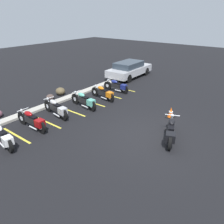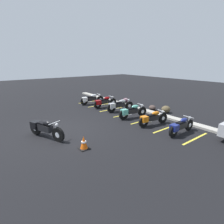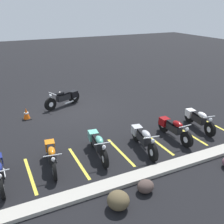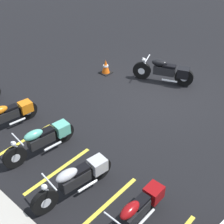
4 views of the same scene
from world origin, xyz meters
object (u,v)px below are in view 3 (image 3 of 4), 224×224
Objects in this scene: parked_bike_1 at (173,128)px; landscape_rock_1 at (146,186)px; parked_bike_4 at (52,154)px; motorcycle_black_featured at (64,97)px; traffic_cone at (26,114)px; landscape_rock_0 at (118,200)px; parked_bike_0 at (198,119)px; parked_bike_2 at (143,138)px; parked_bike_3 at (98,144)px.

parked_bike_1 is 3.65m from landscape_rock_1.
motorcycle_black_featured is at bearing 167.77° from parked_bike_4.
landscape_rock_0 is at bearing 99.78° from traffic_cone.
parked_bike_1 is at bearing -73.00° from parked_bike_0.
parked_bike_0 is 3.13m from parked_bike_2.
parked_bike_3 reaches higher than parked_bike_1.
parked_bike_4 is at bearing -50.29° from landscape_rock_1.
parked_bike_1 is at bearing 94.52° from parked_bike_3.
landscape_rock_1 is at bearing -166.97° from landscape_rock_0.
parked_bike_2 is at bearing -133.46° from landscape_rock_0.
parked_bike_2 reaches higher than parked_bike_0.
parked_bike_3 is 1.64m from parked_bike_4.
parked_bike_4 is (1.97, 5.24, -0.05)m from motorcycle_black_featured.
landscape_rock_0 is 1.20× the size of landscape_rock_1.
landscape_rock_0 is (0.56, 2.71, -0.19)m from parked_bike_3.
parked_bike_4 is at bearing -91.98° from parked_bike_1.
traffic_cone is (1.22, -7.07, 0.02)m from landscape_rock_0.
motorcycle_black_featured reaches higher than landscape_rock_0.
parked_bike_0 reaches higher than landscape_rock_1.
parked_bike_1 reaches higher than landscape_rock_0.
parked_bike_2 is (1.55, 0.21, 0.01)m from parked_bike_1.
landscape_rock_0 is (-1.08, 2.74, -0.17)m from parked_bike_4.
traffic_cone is (1.78, -4.35, -0.18)m from parked_bike_3.
parked_bike_3 is 4.70m from traffic_cone.
parked_bike_0 is 6.04m from landscape_rock_0.
parked_bike_1 reaches higher than parked_bike_4.
parked_bike_3 reaches higher than parked_bike_0.
parked_bike_3 is at bearing -81.06° from parked_bike_0.
traffic_cone is at bearing 1.27° from motorcycle_black_featured.
motorcycle_black_featured reaches higher than parked_bike_0.
landscape_rock_0 reaches higher than landscape_rock_1.
parked_bike_0 is 4.77m from parked_bike_3.
parked_bike_4 is at bearing -81.61° from parked_bike_0.
landscape_rock_1 is 7.19m from traffic_cone.
traffic_cone is at bearing -150.71° from parked_bike_3.
traffic_cone is (2.11, 0.91, -0.20)m from motorcycle_black_featured.
landscape_rock_1 is 0.92× the size of traffic_cone.
parked_bike_1 is at bearing 96.20° from motorcycle_black_featured.
landscape_rock_0 is at bearing -54.47° from parked_bike_0.
parked_bike_2 is 3.26m from landscape_rock_0.
parked_bike_0 is at bearing 147.09° from traffic_cone.
parked_bike_0 is 1.00× the size of parked_bike_1.
motorcycle_black_featured is 2.30m from traffic_cone.
parked_bike_3 is 3.74× the size of traffic_cone.
traffic_cone is (0.14, -4.33, -0.16)m from parked_bike_4.
parked_bike_1 is 1.56m from parked_bike_2.
landscape_rock_1 is at bearing -50.02° from parked_bike_1.
parked_bike_2 is at bearing -82.29° from parked_bike_1.
parked_bike_3 is at bearing 97.62° from parked_bike_4.
landscape_rock_0 is 1.10× the size of traffic_cone.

